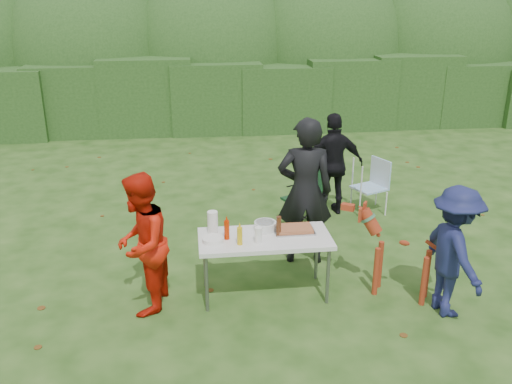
{
  "coord_description": "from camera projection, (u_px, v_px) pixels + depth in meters",
  "views": [
    {
      "loc": [
        -0.67,
        -5.55,
        3.36
      ],
      "look_at": [
        0.11,
        0.71,
        1.0
      ],
      "focal_mm": 38.0,
      "sensor_mm": 36.0,
      "label": 1
    }
  ],
  "objects": [
    {
      "name": "ground",
      "position": [
        254.0,
        292.0,
        6.42
      ],
      "size": [
        80.0,
        80.0,
        0.0
      ],
      "primitive_type": "plane",
      "color": "#1E4211"
    },
    {
      "name": "ketchup_bottle",
      "position": [
        227.0,
        230.0,
        6.04
      ],
      "size": [
        0.06,
        0.06,
        0.22
      ],
      "primitive_type": "cylinder",
      "color": "#B52300",
      "rests_on": "folding_table"
    },
    {
      "name": "folding_table",
      "position": [
        265.0,
        241.0,
        6.14
      ],
      "size": [
        1.5,
        0.7,
        0.74
      ],
      "color": "silver",
      "rests_on": "ground"
    },
    {
      "name": "person_cook",
      "position": [
        305.0,
        192.0,
        6.86
      ],
      "size": [
        0.76,
        0.55,
        1.93
      ],
      "primitive_type": "imported",
      "rotation": [
        0.0,
        0.0,
        3.0
      ],
      "color": "black",
      "rests_on": "ground"
    },
    {
      "name": "dog",
      "position": [
        403.0,
        256.0,
        6.18
      ],
      "size": [
        1.15,
        0.94,
        1.03
      ],
      "primitive_type": null,
      "rotation": [
        0.0,
        0.0,
        2.59
      ],
      "color": "maroon",
      "rests_on": "ground"
    },
    {
      "name": "camping_chair",
      "position": [
        302.0,
        196.0,
        8.17
      ],
      "size": [
        0.73,
        0.73,
        0.88
      ],
      "primitive_type": null,
      "rotation": [
        0.0,
        0.0,
        3.59
      ],
      "color": "#12361A",
      "rests_on": "ground"
    },
    {
      "name": "beer_bottle",
      "position": [
        279.0,
        226.0,
        6.1
      ],
      "size": [
        0.06,
        0.06,
        0.24
      ],
      "primitive_type": "cylinder",
      "color": "#47230F",
      "rests_on": "folding_table"
    },
    {
      "name": "plate_stack",
      "position": [
        213.0,
        240.0,
        6.0
      ],
      "size": [
        0.24,
        0.24,
        0.05
      ],
      "primitive_type": "cylinder",
      "color": "white",
      "rests_on": "folding_table"
    },
    {
      "name": "paper_towel_roll",
      "position": [
        213.0,
        222.0,
        6.19
      ],
      "size": [
        0.12,
        0.12,
        0.26
      ],
      "primitive_type": "cylinder",
      "color": "white",
      "rests_on": "folding_table"
    },
    {
      "name": "person_black_puffy",
      "position": [
        333.0,
        165.0,
        8.43
      ],
      "size": [
        0.96,
        0.43,
        1.62
      ],
      "primitive_type": "imported",
      "rotation": [
        0.0,
        0.0,
        3.18
      ],
      "color": "black",
      "rests_on": "ground"
    },
    {
      "name": "hedge_row",
      "position": [
        216.0,
        97.0,
        13.56
      ],
      "size": [
        22.0,
        1.4,
        1.7
      ],
      "primitive_type": "cube",
      "color": "#23471C",
      "rests_on": "ground"
    },
    {
      "name": "child",
      "position": [
        454.0,
        252.0,
        5.78
      ],
      "size": [
        0.64,
        1.0,
        1.47
      ],
      "primitive_type": "imported",
      "rotation": [
        0.0,
        0.0,
        1.67
      ],
      "color": "#191E4B",
      "rests_on": "ground"
    },
    {
      "name": "shrub_backdrop",
      "position": [
        212.0,
        59.0,
        14.78
      ],
      "size": [
        20.0,
        2.6,
        3.2
      ],
      "primitive_type": "ellipsoid",
      "color": "#3D6628",
      "rests_on": "ground"
    },
    {
      "name": "pasta_bowl",
      "position": [
        265.0,
        226.0,
        6.29
      ],
      "size": [
        0.26,
        0.26,
        0.1
      ],
      "primitive_type": "cylinder",
      "color": "silver",
      "rests_on": "folding_table"
    },
    {
      "name": "mustard_bottle",
      "position": [
        240.0,
        236.0,
        5.91
      ],
      "size": [
        0.06,
        0.06,
        0.2
      ],
      "primitive_type": "cylinder",
      "color": "gold",
      "rests_on": "folding_table"
    },
    {
      "name": "cup_stack",
      "position": [
        258.0,
        235.0,
        5.96
      ],
      "size": [
        0.08,
        0.08,
        0.18
      ],
      "primitive_type": "cylinder",
      "color": "white",
      "rests_on": "folding_table"
    },
    {
      "name": "lawn_chair",
      "position": [
        369.0,
        186.0,
        8.65
      ],
      "size": [
        0.66,
        0.66,
        0.85
      ],
      "primitive_type": null,
      "rotation": [
        0.0,
        0.0,
        3.53
      ],
      "color": "#4195CB",
      "rests_on": "ground"
    },
    {
      "name": "focaccia_bread",
      "position": [
        295.0,
        228.0,
        6.25
      ],
      "size": [
        0.4,
        0.26,
        0.04
      ],
      "primitive_type": "cube",
      "color": "#A75F39",
      "rests_on": "food_tray"
    },
    {
      "name": "food_tray",
      "position": [
        295.0,
        231.0,
        6.26
      ],
      "size": [
        0.45,
        0.3,
        0.02
      ],
      "primitive_type": "cube",
      "color": "#B7B7BA",
      "rests_on": "folding_table"
    },
    {
      "name": "person_red_jacket",
      "position": [
        141.0,
        244.0,
        5.83
      ],
      "size": [
        0.73,
        0.87,
        1.58
      ],
      "primitive_type": "imported",
      "rotation": [
        0.0,
        0.0,
        -1.76
      ],
      "color": "red",
      "rests_on": "ground"
    }
  ]
}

